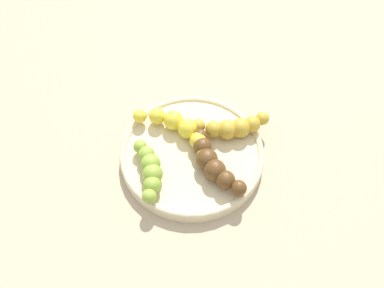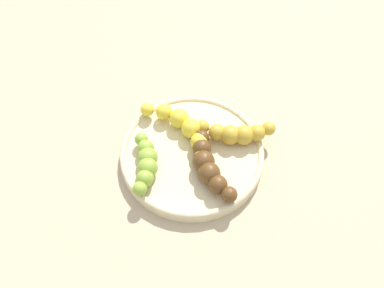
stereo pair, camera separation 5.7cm
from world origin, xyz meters
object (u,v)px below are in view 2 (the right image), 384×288
Objects in this scene: banana_green at (146,163)px; banana_overripe at (209,167)px; fruit_bowl at (192,153)px; banana_spotted at (237,133)px; banana_yellow at (182,126)px.

banana_overripe is at bearing -8.23° from banana_green.
fruit_bowl is 1.98× the size of banana_spotted.
banana_green is (0.11, -0.10, -0.00)m from banana_spotted.
banana_overripe is 1.02× the size of banana_green.
fruit_bowl is 0.08m from banana_spotted.
fruit_bowl is 0.08m from banana_green.
banana_green reaches higher than fruit_bowl.
banana_yellow is at bearing 49.43° from banana_green.
fruit_bowl is at bearing -109.97° from banana_yellow.
banana_overripe is at bearing 57.29° from fruit_bowl.
banana_spotted is (-0.08, 0.02, -0.00)m from banana_overripe.
banana_overripe reaches higher than banana_spotted.
banana_spotted is 1.18× the size of banana_green.
banana_overripe is at bearing -35.17° from banana_spotted.
fruit_bowl is 0.05m from banana_overripe.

